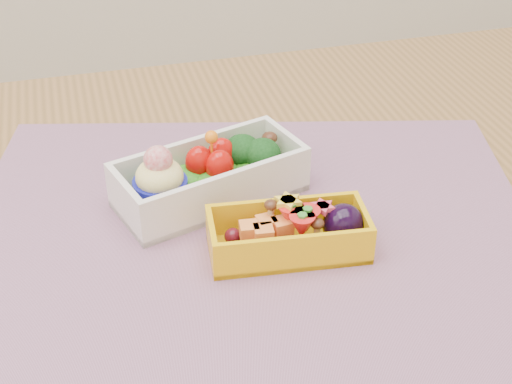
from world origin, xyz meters
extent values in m
cube|color=brown|center=(0.00, 0.00, 0.73)|extent=(1.20, 0.80, 0.04)
cylinder|color=brown|center=(0.54, 0.34, 0.35)|extent=(0.06, 0.06, 0.71)
cube|color=gray|center=(0.03, -0.01, 0.75)|extent=(0.64, 0.55, 0.00)
cube|color=silver|center=(0.00, 0.05, 0.78)|extent=(0.21, 0.14, 0.05)
ellipsoid|color=#47A121|center=(0.00, 0.05, 0.77)|extent=(0.19, 0.12, 0.02)
cylinder|color=#141897|center=(-0.05, 0.03, 0.78)|extent=(0.05, 0.05, 0.03)
sphere|color=red|center=(-0.05, 0.03, 0.82)|extent=(0.03, 0.03, 0.03)
ellipsoid|color=#B60C07|center=(0.00, 0.06, 0.79)|extent=(0.03, 0.02, 0.04)
ellipsoid|color=#B60C07|center=(0.01, 0.04, 0.79)|extent=(0.03, 0.02, 0.04)
ellipsoid|color=#B60C07|center=(0.02, 0.07, 0.79)|extent=(0.03, 0.02, 0.04)
sphere|color=orange|center=(0.01, 0.05, 0.82)|extent=(0.01, 0.01, 0.01)
ellipsoid|color=black|center=(0.04, 0.07, 0.79)|extent=(0.04, 0.04, 0.03)
ellipsoid|color=black|center=(0.06, 0.06, 0.79)|extent=(0.04, 0.04, 0.03)
ellipsoid|color=#3F2111|center=(0.08, 0.08, 0.80)|extent=(0.02, 0.02, 0.01)
cube|color=#E8B00B|center=(0.06, -0.05, 0.77)|extent=(0.15, 0.08, 0.04)
ellipsoid|color=#4F0E1A|center=(0.03, -0.05, 0.77)|extent=(0.08, 0.05, 0.02)
cube|color=orange|center=(0.03, -0.05, 0.78)|extent=(0.04, 0.03, 0.02)
cone|color=red|center=(0.06, -0.05, 0.79)|extent=(0.03, 0.03, 0.02)
cone|color=red|center=(0.07, -0.06, 0.79)|extent=(0.03, 0.03, 0.02)
cone|color=red|center=(0.07, -0.06, 0.79)|extent=(0.03, 0.03, 0.02)
cylinder|color=yellow|center=(0.06, -0.04, 0.80)|extent=(0.03, 0.03, 0.01)
cylinder|color=#E53F5B|center=(0.09, -0.05, 0.79)|extent=(0.02, 0.02, 0.01)
ellipsoid|color=#3F2111|center=(0.04, -0.04, 0.78)|extent=(0.01, 0.01, 0.01)
ellipsoid|color=#3F2111|center=(0.08, -0.07, 0.78)|extent=(0.01, 0.01, 0.01)
ellipsoid|color=black|center=(0.11, -0.06, 0.78)|extent=(0.04, 0.04, 0.04)
camera|label=1|loc=(-0.11, -0.57, 1.18)|focal=51.67mm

